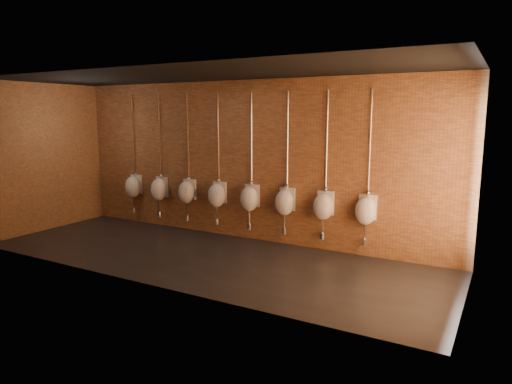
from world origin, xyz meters
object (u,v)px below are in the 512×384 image
at_px(urinal_0, 133,186).
at_px(urinal_5, 285,201).
at_px(urinal_1, 159,189).
at_px(urinal_3, 217,195).
at_px(urinal_7, 366,210).
at_px(urinal_2, 187,191).
at_px(urinal_4, 249,198).
at_px(urinal_6, 323,205).

xyz_separation_m(urinal_0, urinal_5, (3.94, 0.00, 0.00)).
relative_size(urinal_0, urinal_1, 1.00).
relative_size(urinal_3, urinal_5, 1.00).
relative_size(urinal_0, urinal_7, 1.00).
height_order(urinal_2, urinal_4, same).
height_order(urinal_1, urinal_2, same).
bearing_deg(urinal_3, urinal_6, 0.00).
distance_m(urinal_3, urinal_7, 3.15).
bearing_deg(urinal_2, urinal_4, 0.00).
relative_size(urinal_1, urinal_5, 1.00).
distance_m(urinal_1, urinal_5, 3.15).
relative_size(urinal_1, urinal_7, 1.00).
bearing_deg(urinal_0, urinal_2, 0.00).
relative_size(urinal_0, urinal_2, 1.00).
bearing_deg(urinal_5, urinal_6, 0.00).
bearing_deg(urinal_0, urinal_7, 0.00).
distance_m(urinal_0, urinal_1, 0.79).
relative_size(urinal_4, urinal_5, 1.00).
relative_size(urinal_0, urinal_5, 1.00).
relative_size(urinal_5, urinal_6, 1.00).
height_order(urinal_4, urinal_7, same).
bearing_deg(urinal_3, urinal_2, 180.00).
bearing_deg(urinal_4, urinal_2, 180.00).
relative_size(urinal_6, urinal_7, 1.00).
bearing_deg(urinal_1, urinal_4, 0.00).
relative_size(urinal_0, urinal_6, 1.00).
relative_size(urinal_4, urinal_6, 1.00).
bearing_deg(urinal_5, urinal_4, 180.00).
bearing_deg(urinal_6, urinal_0, 180.00).
xyz_separation_m(urinal_1, urinal_4, (2.36, 0.00, 0.00)).
xyz_separation_m(urinal_1, urinal_7, (4.73, 0.00, 0.00)).
xyz_separation_m(urinal_1, urinal_5, (3.15, 0.00, 0.00)).
height_order(urinal_6, urinal_7, same).
xyz_separation_m(urinal_4, urinal_7, (2.36, 0.00, 0.00)).
bearing_deg(urinal_4, urinal_7, 0.00).
bearing_deg(urinal_1, urinal_2, 0.00).
bearing_deg(urinal_4, urinal_6, 0.00).
bearing_deg(urinal_1, urinal_5, 0.00).
bearing_deg(urinal_3, urinal_5, 0.00).
xyz_separation_m(urinal_0, urinal_4, (3.15, 0.00, 0.00)).
distance_m(urinal_3, urinal_4, 0.79).
distance_m(urinal_2, urinal_6, 3.15).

